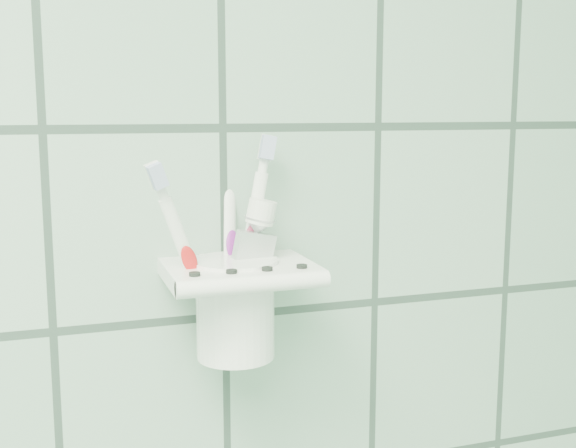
{
  "coord_description": "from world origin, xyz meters",
  "views": [
    {
      "loc": [
        0.49,
        0.53,
        1.45
      ],
      "look_at": [
        0.68,
        1.1,
        1.36
      ],
      "focal_mm": 45.0,
      "sensor_mm": 36.0,
      "label": 1
    }
  ],
  "objects_px": {
    "cup": "(235,304)",
    "toothbrush_orange": "(232,240)",
    "toothpaste_tube": "(234,262)",
    "holder_bracket": "(239,273)",
    "toothbrush_blue": "(228,247)",
    "toothbrush_pink": "(220,248)"
  },
  "relations": [
    {
      "from": "cup",
      "to": "toothbrush_orange",
      "type": "xyz_separation_m",
      "value": [
        -0.0,
        0.01,
        0.06
      ]
    },
    {
      "from": "holder_bracket",
      "to": "toothbrush_orange",
      "type": "bearing_deg",
      "value": 105.73
    },
    {
      "from": "toothbrush_blue",
      "to": "toothpaste_tube",
      "type": "xyz_separation_m",
      "value": [
        0.01,
        0.01,
        -0.02
      ]
    },
    {
      "from": "toothpaste_tube",
      "to": "cup",
      "type": "bearing_deg",
      "value": -104.52
    },
    {
      "from": "holder_bracket",
      "to": "toothbrush_pink",
      "type": "distance_m",
      "value": 0.03
    },
    {
      "from": "toothbrush_pink",
      "to": "toothpaste_tube",
      "type": "distance_m",
      "value": 0.02
    },
    {
      "from": "toothbrush_blue",
      "to": "toothbrush_orange",
      "type": "distance_m",
      "value": 0.02
    },
    {
      "from": "cup",
      "to": "toothpaste_tube",
      "type": "relative_size",
      "value": 0.63
    },
    {
      "from": "toothbrush_blue",
      "to": "holder_bracket",
      "type": "bearing_deg",
      "value": -8.94
    },
    {
      "from": "holder_bracket",
      "to": "toothbrush_pink",
      "type": "xyz_separation_m",
      "value": [
        -0.02,
        0.01,
        0.02
      ]
    },
    {
      "from": "cup",
      "to": "toothbrush_pink",
      "type": "height_order",
      "value": "toothbrush_pink"
    },
    {
      "from": "cup",
      "to": "toothpaste_tube",
      "type": "distance_m",
      "value": 0.04
    },
    {
      "from": "cup",
      "to": "toothbrush_orange",
      "type": "distance_m",
      "value": 0.06
    },
    {
      "from": "toothbrush_blue",
      "to": "toothpaste_tube",
      "type": "bearing_deg",
      "value": 40.76
    },
    {
      "from": "cup",
      "to": "toothpaste_tube",
      "type": "height_order",
      "value": "toothpaste_tube"
    },
    {
      "from": "holder_bracket",
      "to": "toothbrush_blue",
      "type": "height_order",
      "value": "toothbrush_blue"
    },
    {
      "from": "cup",
      "to": "holder_bracket",
      "type": "bearing_deg",
      "value": -58.09
    },
    {
      "from": "toothbrush_pink",
      "to": "toothpaste_tube",
      "type": "height_order",
      "value": "toothbrush_pink"
    },
    {
      "from": "toothbrush_pink",
      "to": "toothbrush_blue",
      "type": "relative_size",
      "value": 0.98
    },
    {
      "from": "toothbrush_blue",
      "to": "cup",
      "type": "bearing_deg",
      "value": 22.14
    },
    {
      "from": "cup",
      "to": "toothbrush_blue",
      "type": "bearing_deg",
      "value": -143.5
    },
    {
      "from": "toothbrush_orange",
      "to": "toothbrush_blue",
      "type": "bearing_deg",
      "value": -110.06
    }
  ]
}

